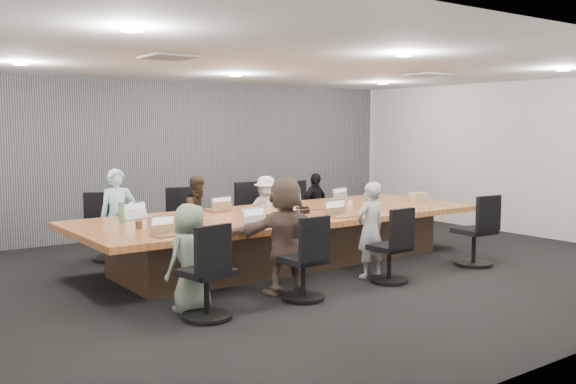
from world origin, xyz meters
TOP-DOWN VIEW (x-y plane):
  - floor at (0.00, 0.00)m, footprint 10.00×8.00m
  - ceiling at (0.00, 0.00)m, footprint 10.00×8.00m
  - wall_back at (0.00, 4.00)m, footprint 10.00×0.00m
  - wall_right at (5.00, 0.00)m, footprint 0.00×8.00m
  - curtain at (0.00, 3.92)m, footprint 9.80×0.04m
  - conference_table at (0.00, 0.50)m, footprint 6.00×2.20m
  - chair_0 at (-1.95, 2.20)m, footprint 0.69×0.69m
  - chair_1 at (-0.65, 2.20)m, footprint 0.66×0.66m
  - chair_2 at (0.61, 2.20)m, footprint 0.61×0.61m
  - chair_3 at (1.64, 2.20)m, footprint 0.63×0.63m
  - chair_4 at (-2.21, -1.20)m, footprint 0.64×0.64m
  - chair_5 at (-0.95, -1.20)m, footprint 0.54×0.54m
  - chair_6 at (0.42, -1.20)m, footprint 0.52×0.52m
  - chair_7 at (2.11, -1.20)m, footprint 0.60×0.60m
  - person_0 at (-1.95, 1.85)m, footprint 0.57×0.44m
  - laptop_0 at (-1.95, 1.30)m, footprint 0.39×0.31m
  - person_1 at (-0.65, 1.85)m, footprint 0.65×0.54m
  - laptop_1 at (-0.65, 1.30)m, footprint 0.36×0.26m
  - person_2 at (0.61, 1.85)m, footprint 0.81×0.56m
  - laptop_2 at (0.61, 1.30)m, footprint 0.33×0.25m
  - person_3 at (1.64, 1.85)m, footprint 0.73×0.43m
  - laptop_3 at (1.64, 1.30)m, footprint 0.38×0.30m
  - person_4 at (-2.21, -0.85)m, footprint 0.64×0.49m
  - laptop_4 at (-2.21, -0.30)m, footprint 0.32×0.23m
  - person_5 at (-0.95, -0.85)m, footprint 1.35×0.69m
  - laptop_5 at (-0.95, -0.30)m, footprint 0.36×0.27m
  - person_6 at (0.42, -0.85)m, footprint 0.47×0.31m
  - laptop_6 at (0.42, -0.30)m, footprint 0.36×0.26m
  - bottle_green_left at (-2.26, 0.91)m, footprint 0.10×0.10m
  - bottle_green_right at (1.17, 0.05)m, footprint 0.09×0.09m
  - bottle_clear at (-1.59, 0.42)m, footprint 0.07×0.07m
  - cup_white_far at (0.09, 1.02)m, footprint 0.11×0.11m
  - cup_white_near at (1.30, 0.53)m, footprint 0.09×0.09m
  - mug_brown at (-2.27, 0.36)m, footprint 0.11×0.11m
  - mic_left at (-0.36, 0.27)m, footprint 0.19×0.15m
  - mic_right at (0.49, 0.71)m, footprint 0.17×0.12m
  - stapler at (0.19, 0.26)m, footprint 0.15×0.04m
  - canvas_bag at (2.63, 0.35)m, footprint 0.29×0.19m
  - snack_packet at (2.53, 0.41)m, footprint 0.20×0.20m

SIDE VIEW (x-z plane):
  - floor at x=0.00m, z-range 0.00..0.00m
  - chair_6 at x=0.42m, z-range 0.00..0.75m
  - chair_3 at x=1.64m, z-range 0.00..0.77m
  - chair_5 at x=-0.95m, z-range 0.00..0.77m
  - conference_table at x=0.00m, z-range 0.03..0.77m
  - chair_1 at x=-0.65m, z-range 0.00..0.80m
  - chair_0 at x=-1.95m, z-range 0.00..0.80m
  - chair_4 at x=-2.21m, z-range 0.00..0.81m
  - chair_7 at x=2.11m, z-range 0.00..0.83m
  - chair_2 at x=0.61m, z-range 0.00..0.84m
  - person_2 at x=0.61m, z-range 0.00..1.16m
  - person_3 at x=1.64m, z-range 0.00..1.16m
  - person_4 at x=-2.21m, z-range 0.00..1.17m
  - person_1 at x=-0.65m, z-range 0.00..1.21m
  - person_6 at x=0.42m, z-range 0.00..1.26m
  - person_0 at x=-1.95m, z-range 0.00..1.38m
  - person_5 at x=-0.95m, z-range 0.00..1.40m
  - laptop_0 at x=-1.95m, z-range 0.74..0.76m
  - laptop_1 at x=-0.65m, z-range 0.74..0.76m
  - laptop_2 at x=0.61m, z-range 0.74..0.76m
  - laptop_3 at x=1.64m, z-range 0.74..0.76m
  - laptop_4 at x=-2.21m, z-range 0.74..0.76m
  - laptop_5 at x=-0.95m, z-range 0.74..0.76m
  - laptop_6 at x=0.42m, z-range 0.74..0.76m
  - mic_left at x=-0.36m, z-range 0.74..0.77m
  - mic_right at x=0.49m, z-range 0.74..0.77m
  - snack_packet at x=2.53m, z-range 0.74..0.78m
  - stapler at x=0.19m, z-range 0.74..0.80m
  - cup_white_near at x=1.30m, z-range 0.74..0.83m
  - mug_brown at x=-2.27m, z-range 0.74..0.84m
  - cup_white_far at x=0.09m, z-range 0.74..0.85m
  - canvas_bag at x=2.63m, z-range 0.74..0.89m
  - bottle_clear at x=-1.59m, z-range 0.74..0.97m
  - bottle_green_right at x=1.17m, z-range 0.74..0.99m
  - bottle_green_left at x=-2.26m, z-range 0.74..1.01m
  - wall_back at x=0.00m, z-range 0.00..2.80m
  - wall_right at x=5.00m, z-range 0.00..2.80m
  - curtain at x=0.00m, z-range 0.00..2.80m
  - ceiling at x=0.00m, z-range 2.80..2.80m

